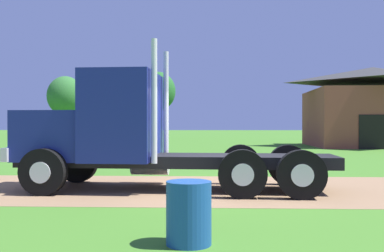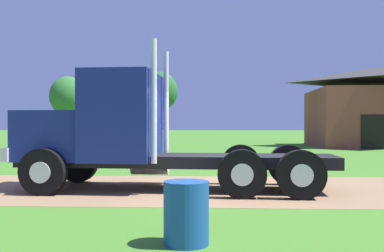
% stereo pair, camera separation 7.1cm
% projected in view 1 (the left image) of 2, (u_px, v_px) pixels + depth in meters
% --- Properties ---
extents(ground_plane, '(200.00, 200.00, 0.00)m').
position_uv_depth(ground_plane, '(222.00, 189.00, 10.90)').
color(ground_plane, '#3F7524').
extents(dirt_track, '(120.00, 5.05, 0.01)m').
position_uv_depth(dirt_track, '(222.00, 189.00, 10.90)').
color(dirt_track, '#8C6B4B').
rests_on(dirt_track, ground_plane).
extents(truck_foreground_white, '(7.87, 2.91, 3.54)m').
position_uv_depth(truck_foreground_white, '(127.00, 135.00, 10.87)').
color(truck_foreground_white, black).
rests_on(truck_foreground_white, ground_plane).
extents(steel_barrel, '(0.61, 0.61, 0.85)m').
position_uv_depth(steel_barrel, '(189.00, 213.00, 5.87)').
color(steel_barrel, '#19478C').
rests_on(steel_barrel, ground_plane).
extents(shed_building, '(9.35, 8.41, 5.70)m').
position_uv_depth(shed_building, '(373.00, 108.00, 31.46)').
color(shed_building, brown).
rests_on(shed_building, ground_plane).
extents(tree_mid, '(4.38, 4.38, 7.43)m').
position_uv_depth(tree_mid, '(65.00, 96.00, 53.38)').
color(tree_mid, '#513823').
rests_on(tree_mid, ground_plane).
extents(tree_right, '(3.72, 3.72, 7.11)m').
position_uv_depth(tree_right, '(158.00, 92.00, 46.11)').
color(tree_right, '#513823').
rests_on(tree_right, ground_plane).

